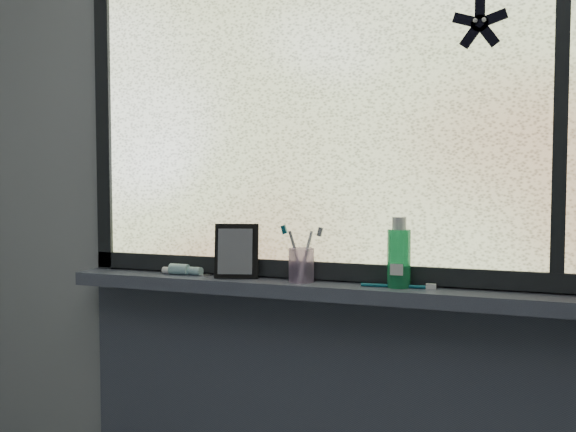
% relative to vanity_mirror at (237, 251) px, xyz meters
% --- Properties ---
extents(wall_back, '(3.00, 0.01, 2.50)m').
position_rel_vanity_mirror_xyz_m(wall_back, '(0.28, 0.07, 0.15)').
color(wall_back, '#9EA3A8').
rests_on(wall_back, ground).
extents(windowsill, '(1.62, 0.14, 0.04)m').
position_rel_vanity_mirror_xyz_m(windowsill, '(0.28, -0.00, -0.10)').
color(windowsill, '#474D5F').
rests_on(windowsill, wall_back).
extents(window_pane, '(1.50, 0.01, 1.00)m').
position_rel_vanity_mirror_xyz_m(window_pane, '(0.28, 0.05, 0.43)').
color(window_pane, silver).
rests_on(window_pane, wall_back).
extents(frame_bottom, '(1.60, 0.03, 0.05)m').
position_rel_vanity_mirror_xyz_m(frame_bottom, '(0.28, 0.05, -0.05)').
color(frame_bottom, black).
rests_on(frame_bottom, windowsill).
extents(frame_left, '(0.05, 0.03, 1.10)m').
position_rel_vanity_mirror_xyz_m(frame_left, '(-0.49, 0.05, 0.43)').
color(frame_left, black).
rests_on(frame_left, wall_back).
extents(frame_mullion, '(0.03, 0.03, 1.00)m').
position_rel_vanity_mirror_xyz_m(frame_mullion, '(0.88, 0.05, 0.43)').
color(frame_mullion, black).
rests_on(frame_mullion, wall_back).
extents(starfish_sticker, '(0.15, 0.02, 0.15)m').
position_rel_vanity_mirror_xyz_m(starfish_sticker, '(0.68, 0.04, 0.62)').
color(starfish_sticker, black).
rests_on(starfish_sticker, window_pane).
extents(vanity_mirror, '(0.14, 0.10, 0.16)m').
position_rel_vanity_mirror_xyz_m(vanity_mirror, '(0.00, 0.00, 0.00)').
color(vanity_mirror, black).
rests_on(vanity_mirror, windowsill).
extents(toothpaste_tube, '(0.19, 0.05, 0.03)m').
position_rel_vanity_mirror_xyz_m(toothpaste_tube, '(-0.18, 0.00, -0.06)').
color(toothpaste_tube, white).
rests_on(toothpaste_tube, windowsill).
extents(toothbrush_cup, '(0.08, 0.08, 0.10)m').
position_rel_vanity_mirror_xyz_m(toothbrush_cup, '(0.20, 0.00, -0.03)').
color(toothbrush_cup, '#B394C4').
rests_on(toothbrush_cup, windowsill).
extents(toothbrush_lying, '(0.22, 0.04, 0.01)m').
position_rel_vanity_mirror_xyz_m(toothbrush_lying, '(0.47, -0.00, -0.07)').
color(toothbrush_lying, '#0B5366').
rests_on(toothbrush_lying, windowsill).
extents(mouthwash_bottle, '(0.08, 0.08, 0.16)m').
position_rel_vanity_mirror_xyz_m(mouthwash_bottle, '(0.48, 0.01, 0.01)').
color(mouthwash_bottle, '#21AD62').
rests_on(mouthwash_bottle, windowsill).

